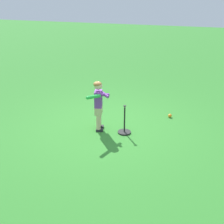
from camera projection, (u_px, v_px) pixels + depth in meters
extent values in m
plane|color=#2D7528|center=(106.00, 126.00, 6.39)|extent=(40.00, 40.00, 0.00)
cube|color=#232328|center=(100.00, 127.00, 6.33)|extent=(0.13, 0.17, 0.05)
cylinder|color=#DBB28E|center=(99.00, 119.00, 6.26)|extent=(0.09, 0.09, 0.34)
cube|color=#232328|center=(99.00, 130.00, 6.17)|extent=(0.13, 0.17, 0.05)
cylinder|color=#DBB28E|center=(98.00, 122.00, 6.10)|extent=(0.09, 0.09, 0.34)
cube|color=#C6B284|center=(99.00, 110.00, 6.08)|extent=(0.30, 0.22, 0.16)
cube|color=#753899|center=(98.00, 99.00, 5.99)|extent=(0.28, 0.21, 0.34)
sphere|color=#DBB28E|center=(98.00, 86.00, 5.87)|extent=(0.17, 0.17, 0.17)
ellipsoid|color=olive|center=(98.00, 84.00, 5.86)|extent=(0.21, 0.21, 0.11)
sphere|color=green|center=(105.00, 95.00, 5.94)|extent=(0.04, 0.04, 0.04)
cylinder|color=black|center=(102.00, 95.00, 5.88)|extent=(0.14, 0.08, 0.05)
cylinder|color=green|center=(94.00, 97.00, 5.70)|extent=(0.35, 0.20, 0.11)
sphere|color=green|center=(87.00, 98.00, 5.57)|extent=(0.07, 0.07, 0.07)
cylinder|color=#753899|center=(103.00, 94.00, 5.97)|extent=(0.20, 0.30, 0.14)
cylinder|color=#753899|center=(103.00, 95.00, 5.91)|extent=(0.30, 0.21, 0.14)
sphere|color=orange|center=(170.00, 116.00, 6.83)|extent=(0.09, 0.09, 0.09)
cylinder|color=black|center=(124.00, 132.00, 6.10)|extent=(0.28, 0.28, 0.03)
cylinder|color=black|center=(125.00, 120.00, 5.99)|extent=(0.03, 0.03, 0.55)
cone|color=black|center=(125.00, 107.00, 5.88)|extent=(0.07, 0.07, 0.04)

